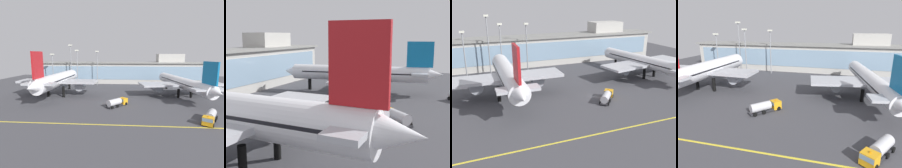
{
  "view_description": "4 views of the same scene",
  "coord_description": "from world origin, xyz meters",
  "views": [
    {
      "loc": [
        4.33,
        -65.14,
        18.37
      ],
      "look_at": [
        -1.35,
        10.19,
        5.59
      ],
      "focal_mm": 27.65,
      "sensor_mm": 36.0,
      "label": 1
    },
    {
      "loc": [
        -54.72,
        -17.03,
        17.99
      ],
      "look_at": [
        4.61,
        9.25,
        6.8
      ],
      "focal_mm": 45.34,
      "sensor_mm": 36.0,
      "label": 2
    },
    {
      "loc": [
        -37.76,
        -67.33,
        29.85
      ],
      "look_at": [
        -8.79,
        4.77,
        3.8
      ],
      "focal_mm": 40.26,
      "sensor_mm": 36.0,
      "label": 3
    },
    {
      "loc": [
        20.33,
        -50.38,
        22.17
      ],
      "look_at": [
        5.07,
        8.37,
        4.29
      ],
      "focal_mm": 31.37,
      "sensor_mm": 36.0,
      "label": 4
    }
  ],
  "objects": [
    {
      "name": "ground_plane",
      "position": [
        0.0,
        0.0,
        0.0
      ],
      "size": [
        180.0,
        180.0,
        0.0
      ],
      "primitive_type": "plane",
      "color": "#424247"
    },
    {
      "name": "airliner_near_left",
      "position": [
        -25.89,
        9.96,
        7.18
      ],
      "size": [
        35.06,
        48.36,
        19.58
      ],
      "rotation": [
        0.0,
        0.0,
        1.55
      ],
      "color": "black",
      "rests_on": "ground"
    },
    {
      "name": "airliner_near_right",
      "position": [
        29.88,
        13.08,
        5.9
      ],
      "size": [
        38.35,
        51.02,
        16.17
      ],
      "rotation": [
        0.0,
        0.0,
        1.74
      ],
      "color": "black",
      "rests_on": "ground"
    },
    {
      "name": "fuel_tanker_truck",
      "position": [
        1.79,
        -4.7,
        1.51
      ],
      "size": [
        7.85,
        8.35,
        2.9
      ],
      "rotation": [
        0.0,
        0.0,
        0.84
      ],
      "color": "black",
      "rests_on": "ground"
    }
  ]
}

